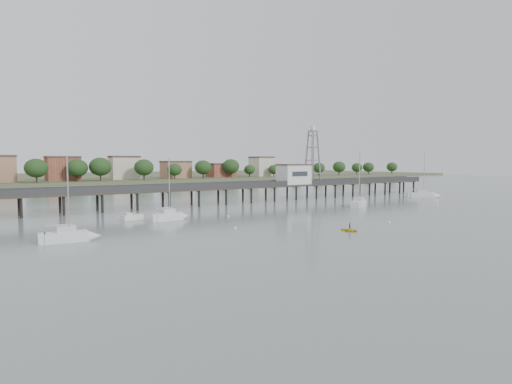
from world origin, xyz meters
TOP-DOWN VIEW (x-y plane):
  - ground_plane at (0.00, 0.00)m, footprint 500.00×500.00m
  - pier at (0.00, 60.00)m, footprint 150.00×5.00m
  - pier_building at (25.00, 60.00)m, footprint 8.40×5.40m
  - lattice_tower at (31.50, 60.00)m, footprint 3.20×3.20m
  - sailboat_b at (-17.04, 40.89)m, footprint 6.67×2.51m
  - sailboat_a at (-35.05, 29.32)m, footprint 6.75×2.47m
  - sailboat_c at (26.86, 38.76)m, footprint 7.89×5.82m
  - sailboat_e at (59.59, 44.14)m, footprint 7.38×7.49m
  - white_tender at (-22.78, 45.02)m, footprint 3.82×2.16m
  - yellow_dinghy at (-0.68, 15.57)m, footprint 1.89×0.86m
  - dinghy_occupant at (-0.68, 15.57)m, footprint 0.54×1.04m
  - mooring_buoys at (2.62, 31.48)m, footprint 84.29×22.12m
  - far_shore at (0.36, 239.58)m, footprint 500.00×170.00m

SIDE VIEW (x-z plane):
  - ground_plane at x=0.00m, z-range 0.00..0.00m
  - yellow_dinghy at x=-0.68m, z-range -1.28..1.28m
  - dinghy_occupant at x=-0.68m, z-range -0.12..0.12m
  - mooring_buoys at x=2.62m, z-range -0.12..0.28m
  - white_tender at x=-22.78m, z-range -0.27..1.13m
  - sailboat_e at x=59.59m, z-range -6.09..7.37m
  - sailboat_c at x=26.86m, z-range -5.81..7.10m
  - sailboat_a at x=-35.05m, z-range -4.89..6.20m
  - sailboat_b at x=-17.04m, z-range -4.82..6.13m
  - far_shore at x=0.36m, z-range -4.25..6.15m
  - pier at x=0.00m, z-range 1.04..6.54m
  - pier_building at x=25.00m, z-range 4.02..9.32m
  - lattice_tower at x=31.50m, z-range 3.35..18.85m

